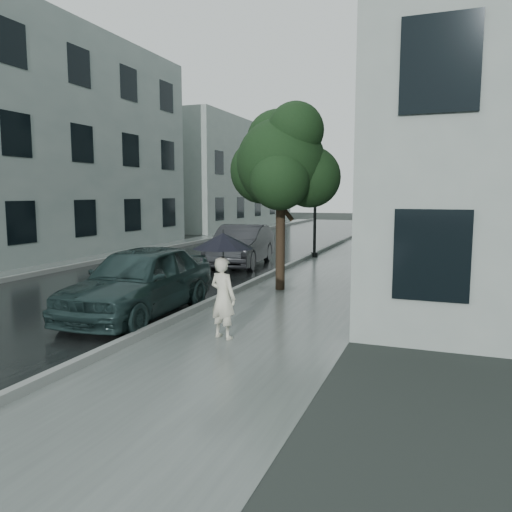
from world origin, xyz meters
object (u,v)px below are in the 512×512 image
at_px(street_tree, 282,162).
at_px(car_near, 140,280).
at_px(pedestrian, 223,298).
at_px(car_far, 241,245).
at_px(lamp_post, 312,181).

relative_size(street_tree, car_near, 1.12).
xyz_separation_m(pedestrian, car_near, (-2.38, 0.96, 0.01)).
height_order(street_tree, car_far, street_tree).
distance_m(street_tree, lamp_post, 7.17).
xyz_separation_m(street_tree, lamp_post, (-0.97, 7.09, -0.33)).
height_order(car_near, car_far, car_near).
relative_size(pedestrian, street_tree, 0.30).
distance_m(car_near, car_far, 7.70).
bearing_deg(car_far, street_tree, -61.18).
height_order(pedestrian, car_near, car_near).
distance_m(pedestrian, car_near, 2.57).
bearing_deg(car_far, lamp_post, 54.96).
bearing_deg(lamp_post, car_near, -84.78).
bearing_deg(car_near, car_far, 93.68).
height_order(street_tree, car_near, street_tree).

